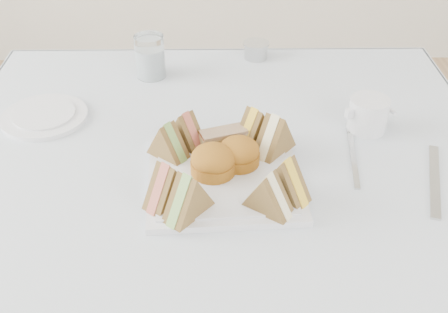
{
  "coord_description": "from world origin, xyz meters",
  "views": [
    {
      "loc": [
        -0.0,
        -0.78,
        1.34
      ],
      "look_at": [
        0.01,
        -0.02,
        0.8
      ],
      "focal_mm": 45.0,
      "sensor_mm": 36.0,
      "label": 1
    }
  ],
  "objects": [
    {
      "name": "knife",
      "position": [
        0.37,
        -0.02,
        0.75
      ],
      "size": [
        0.08,
        0.2,
        0.0
      ],
      "primitive_type": "cube",
      "rotation": [
        0.0,
        0.0,
        -0.29
      ],
      "color": "#B6B6B6",
      "rests_on": "tablecloth"
    },
    {
      "name": "pastry_slice",
      "position": [
        0.01,
        0.06,
        0.78
      ],
      "size": [
        0.09,
        0.06,
        0.04
      ],
      "primitive_type": "cube",
      "rotation": [
        0.0,
        0.0,
        0.33
      ],
      "color": "tan",
      "rests_on": "serving_plate"
    },
    {
      "name": "sandwich_fl_a",
      "position": [
        -0.08,
        -0.08,
        0.79
      ],
      "size": [
        0.08,
        0.09,
        0.07
      ],
      "primitive_type": null,
      "rotation": [
        0.0,
        0.0,
        0.88
      ],
      "color": "brown",
      "rests_on": "serving_plate"
    },
    {
      "name": "sandwich_fr_b",
      "position": [
        0.07,
        -0.11,
        0.79
      ],
      "size": [
        0.09,
        0.08,
        0.07
      ],
      "primitive_type": null,
      "rotation": [
        0.0,
        0.0,
        -0.62
      ],
      "color": "brown",
      "rests_on": "serving_plate"
    },
    {
      "name": "tablecloth",
      "position": [
        0.0,
        0.0,
        0.74
      ],
      "size": [
        1.02,
        1.02,
        0.01
      ],
      "primitive_type": "cube",
      "color": "silver",
      "rests_on": "table"
    },
    {
      "name": "creamer_jug",
      "position": [
        0.28,
        0.14,
        0.78
      ],
      "size": [
        0.1,
        0.1,
        0.07
      ],
      "primitive_type": "cylinder",
      "rotation": [
        0.0,
        0.0,
        0.39
      ],
      "color": "silver",
      "rests_on": "tablecloth"
    },
    {
      "name": "scone_left",
      "position": [
        -0.01,
        -0.01,
        0.78
      ],
      "size": [
        0.08,
        0.08,
        0.05
      ],
      "primitive_type": "cylinder",
      "rotation": [
        0.0,
        0.0,
        0.04
      ],
      "color": "#A66116",
      "rests_on": "serving_plate"
    },
    {
      "name": "serving_plate",
      "position": [
        0.01,
        -0.02,
        0.75
      ],
      "size": [
        0.27,
        0.27,
        0.01
      ],
      "primitive_type": "cube",
      "rotation": [
        0.0,
        0.0,
        0.06
      ],
      "color": "silver",
      "rests_on": "tablecloth"
    },
    {
      "name": "sandwich_br_b",
      "position": [
        0.06,
        0.08,
        0.79
      ],
      "size": [
        0.08,
        0.08,
        0.07
      ],
      "primitive_type": null,
      "rotation": [
        0.0,
        0.0,
        -2.36
      ],
      "color": "brown",
      "rests_on": "serving_plate"
    },
    {
      "name": "sandwich_bl_b",
      "position": [
        -0.06,
        0.07,
        0.79
      ],
      "size": [
        0.08,
        0.08,
        0.07
      ],
      "primitive_type": null,
      "rotation": [
        0.0,
        0.0,
        2.38
      ],
      "color": "brown",
      "rests_on": "serving_plate"
    },
    {
      "name": "sandwich_fl_b",
      "position": [
        -0.05,
        -0.11,
        0.8
      ],
      "size": [
        0.09,
        0.09,
        0.08
      ],
      "primitive_type": null,
      "rotation": [
        0.0,
        0.0,
        0.86
      ],
      "color": "brown",
      "rests_on": "serving_plate"
    },
    {
      "name": "tea_strainer",
      "position": [
        0.09,
        0.46,
        0.76
      ],
      "size": [
        0.07,
        0.07,
        0.04
      ],
      "primitive_type": "cylinder",
      "rotation": [
        0.0,
        0.0,
        -0.19
      ],
      "color": "#B6B6B6",
      "rests_on": "tablecloth"
    },
    {
      "name": "water_glass",
      "position": [
        -0.15,
        0.37,
        0.79
      ],
      "size": [
        0.08,
        0.08,
        0.1
      ],
      "primitive_type": "cylinder",
      "rotation": [
        0.0,
        0.0,
        0.2
      ],
      "color": "white",
      "rests_on": "tablecloth"
    },
    {
      "name": "sandwich_br_a",
      "position": [
        0.1,
        0.05,
        0.8
      ],
      "size": [
        0.09,
        0.09,
        0.08
      ],
      "primitive_type": null,
      "rotation": [
        0.0,
        0.0,
        -2.27
      ],
      "color": "brown",
      "rests_on": "serving_plate"
    },
    {
      "name": "fork",
      "position": [
        0.24,
        0.04,
        0.75
      ],
      "size": [
        0.03,
        0.17,
        0.0
      ],
      "primitive_type": "cube",
      "rotation": [
        0.0,
        0.0,
        -0.12
      ],
      "color": "#B6B6B6",
      "rests_on": "tablecloth"
    },
    {
      "name": "side_plate",
      "position": [
        -0.35,
        0.19,
        0.75
      ],
      "size": [
        0.19,
        0.19,
        0.01
      ],
      "primitive_type": "cylinder",
      "rotation": [
        0.0,
        0.0,
        0.1
      ],
      "color": "silver",
      "rests_on": "tablecloth"
    },
    {
      "name": "sandwich_fr_a",
      "position": [
        0.1,
        -0.07,
        0.79
      ],
      "size": [
        0.09,
        0.08,
        0.07
      ],
      "primitive_type": null,
      "rotation": [
        0.0,
        0.0,
        -0.74
      ],
      "color": "brown",
      "rests_on": "serving_plate"
    },
    {
      "name": "scone_right",
      "position": [
        0.03,
        0.01,
        0.78
      ],
      "size": [
        0.09,
        0.09,
        0.05
      ],
      "primitive_type": "cylinder",
      "rotation": [
        0.0,
        0.0,
        0.37
      ],
      "color": "#A66116",
      "rests_on": "serving_plate"
    },
    {
      "name": "sandwich_bl_a",
      "position": [
        -0.09,
        0.04,
        0.79
      ],
      "size": [
        0.08,
        0.08,
        0.07
      ],
      "primitive_type": null,
      "rotation": [
        0.0,
        0.0,
        2.45
      ],
      "color": "brown",
      "rests_on": "serving_plate"
    }
  ]
}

